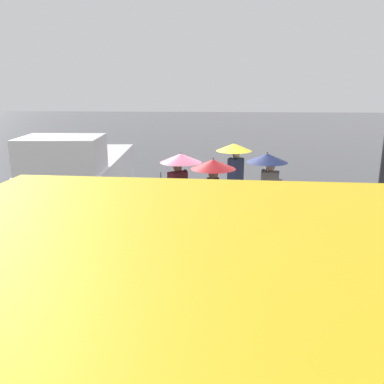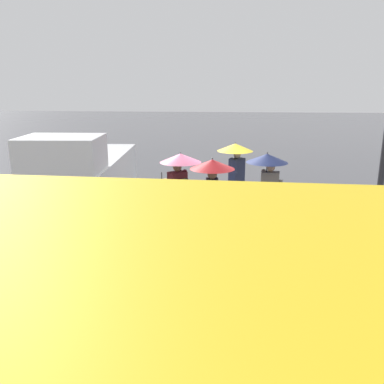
{
  "view_description": "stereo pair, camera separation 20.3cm",
  "coord_description": "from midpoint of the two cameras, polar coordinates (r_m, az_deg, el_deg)",
  "views": [
    {
      "loc": [
        -0.09,
        10.67,
        3.8
      ],
      "look_at": [
        0.56,
        0.55,
        1.05
      ],
      "focal_mm": 37.69,
      "sensor_mm": 36.0,
      "label": 1
    },
    {
      "loc": [
        -0.3,
        10.66,
        3.8
      ],
      "look_at": [
        0.56,
        0.55,
        1.05
      ],
      "focal_mm": 37.69,
      "sensor_mm": 36.0,
      "label": 2
    }
  ],
  "objects": [
    {
      "name": "hand_dolly_boxes",
      "position": [
        11.56,
        -2.53,
        -0.68
      ],
      "size": [
        0.67,
        0.81,
        1.32
      ],
      "color": "#515156",
      "rests_on": "ground"
    },
    {
      "name": "pedestrian_white_side",
      "position": [
        9.32,
        3.49,
        1.39
      ],
      "size": [
        1.04,
        1.04,
        2.15
      ],
      "color": "black",
      "rests_on": "ground"
    },
    {
      "name": "ground_plane",
      "position": [
        11.32,
        3.59,
        -4.47
      ],
      "size": [
        90.0,
        90.0,
        0.0
      ],
      "primitive_type": "plane",
      "color": "#4C4C51"
    },
    {
      "name": "slush_patch_under_van",
      "position": [
        10.57,
        -17.88,
        -6.65
      ],
      "size": [
        1.27,
        1.27,
        0.01
      ],
      "primitive_type": "cylinder",
      "color": "silver",
      "rests_on": "ground"
    },
    {
      "name": "pedestrian_black_side",
      "position": [
        11.92,
        6.7,
        4.36
      ],
      "size": [
        1.04,
        1.04,
        2.15
      ],
      "color": "black",
      "rests_on": "ground"
    },
    {
      "name": "pedestrian_far_side",
      "position": [
        10.1,
        -1.23,
        2.41
      ],
      "size": [
        1.04,
        1.04,
        2.15
      ],
      "color": "black",
      "rests_on": "ground"
    },
    {
      "name": "street_lamp",
      "position": [
        8.52,
        26.07,
        3.96
      ],
      "size": [
        0.28,
        0.28,
        3.86
      ],
      "color": "#2D2D33",
      "rests_on": "ground"
    },
    {
      "name": "slush_patch_near_cluster",
      "position": [
        13.59,
        -10.12,
        -1.3
      ],
      "size": [
        2.93,
        2.93,
        0.01
      ],
      "primitive_type": "cylinder",
      "color": "#ADAFB5",
      "rests_on": "ground"
    },
    {
      "name": "cargo_van_parked_right",
      "position": [
        11.69,
        -14.45,
        1.73
      ],
      "size": [
        2.42,
        5.44,
        2.6
      ],
      "color": "white",
      "rests_on": "ground"
    },
    {
      "name": "pedestrian_pink_side",
      "position": [
        10.3,
        11.28,
        2.37
      ],
      "size": [
        1.04,
        1.04,
        2.15
      ],
      "color": "black",
      "rests_on": "ground"
    },
    {
      "name": "shopping_cart_vendor",
      "position": [
        11.1,
        3.48,
        -1.79
      ],
      "size": [
        0.7,
        0.91,
        1.04
      ],
      "color": "#1951B2",
      "rests_on": "ground"
    }
  ]
}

